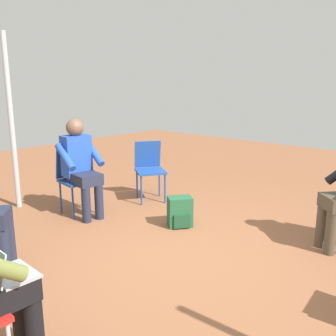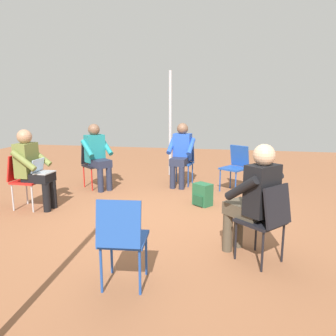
% 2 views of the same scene
% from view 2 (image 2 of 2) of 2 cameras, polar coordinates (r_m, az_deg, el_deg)
% --- Properties ---
extents(ground_plane, '(14.00, 14.00, 0.00)m').
position_cam_2_polar(ground_plane, '(4.93, -1.85, -8.04)').
color(ground_plane, brown).
extents(chair_west, '(0.45, 0.41, 0.85)m').
position_cam_2_polar(chair_west, '(5.56, -23.82, -1.47)').
color(chair_west, red).
rests_on(chair_west, ground).
extents(chair_north, '(0.45, 0.48, 0.85)m').
position_cam_2_polar(chair_north, '(6.62, 2.68, 1.44)').
color(chair_north, '#1E4799').
rests_on(chair_north, ground).
extents(chair_northwest, '(0.59, 0.58, 0.85)m').
position_cam_2_polar(chair_northwest, '(6.53, -12.83, 1.03)').
color(chair_northwest, black).
rests_on(chair_northwest, ground).
extents(chair_southeast, '(0.59, 0.58, 0.85)m').
position_cam_2_polar(chair_southeast, '(3.49, 16.79, -8.29)').
color(chair_southeast, black).
rests_on(chair_southeast, ground).
extents(chair_south, '(0.44, 0.47, 0.85)m').
position_cam_2_polar(chair_south, '(2.95, -8.00, -11.64)').
color(chair_south, '#1E4799').
rests_on(chair_south, ground).
extents(chair_northeast, '(0.57, 0.58, 0.85)m').
position_cam_2_polar(chair_northeast, '(6.21, 11.72, 0.55)').
color(chair_northeast, '#1E4799').
rests_on(chair_northeast, ground).
extents(person_with_laptop, '(0.53, 0.50, 1.24)m').
position_cam_2_polar(person_with_laptop, '(5.42, -22.55, 0.45)').
color(person_with_laptop, black).
rests_on(person_with_laptop, ground).
extents(person_in_teal, '(0.63, 0.63, 1.24)m').
position_cam_2_polar(person_in_teal, '(6.35, -12.24, 2.58)').
color(person_in_teal, '#23283D').
rests_on(person_in_teal, ground).
extents(person_in_black, '(0.63, 0.63, 1.24)m').
position_cam_2_polar(person_in_black, '(3.53, 14.78, -4.61)').
color(person_in_black, '#4C4233').
rests_on(person_in_black, ground).
extents(person_in_blue, '(0.54, 0.55, 1.24)m').
position_cam_2_polar(person_in_blue, '(6.43, 2.29, 2.94)').
color(person_in_blue, '#23283D').
rests_on(person_in_blue, ground).
extents(backpack_near_laptop_user, '(0.34, 0.33, 0.36)m').
position_cam_2_polar(backpack_near_laptop_user, '(5.33, 6.05, -4.84)').
color(backpack_near_laptop_user, '#235B38').
rests_on(backpack_near_laptop_user, ground).
extents(tent_pole_near, '(0.07, 0.07, 2.31)m').
position_cam_2_polar(tent_pole_near, '(7.36, 0.40, 7.65)').
color(tent_pole_near, '#B2B2B7').
rests_on(tent_pole_near, ground).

